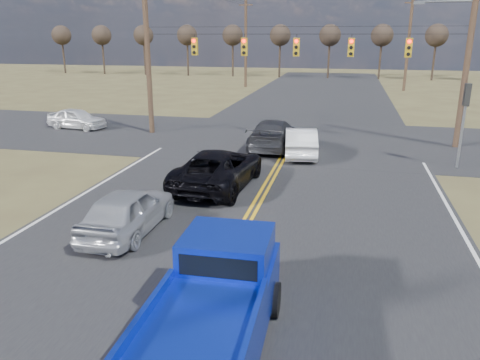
% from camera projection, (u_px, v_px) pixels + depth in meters
% --- Properties ---
extents(ground, '(160.00, 160.00, 0.00)m').
position_uv_depth(ground, '(204.00, 298.00, 11.08)').
color(ground, brown).
rests_on(ground, ground).
extents(road_main, '(14.00, 120.00, 0.02)m').
position_uv_depth(road_main, '(272.00, 178.00, 20.38)').
color(road_main, '#28282B').
rests_on(road_main, ground).
extents(road_cross, '(120.00, 12.00, 0.02)m').
position_uv_depth(road_cross, '(293.00, 139.00, 27.83)').
color(road_cross, '#28282B').
rests_on(road_cross, ground).
extents(signal_gantry, '(19.60, 4.83, 10.00)m').
position_uv_depth(signal_gantry, '(305.00, 52.00, 26.02)').
color(signal_gantry, '#473323').
rests_on(signal_gantry, ground).
extents(utility_poles, '(19.60, 58.32, 10.00)m').
position_uv_depth(utility_poles, '(294.00, 49.00, 25.35)').
color(utility_poles, '#473323').
rests_on(utility_poles, ground).
extents(treeline, '(87.00, 117.80, 7.40)m').
position_uv_depth(treeline, '(310.00, 38.00, 34.48)').
color(treeline, '#33261C').
rests_on(treeline, ground).
extents(pickup_truck, '(2.28, 5.46, 2.03)m').
position_uv_depth(pickup_truck, '(213.00, 311.00, 8.82)').
color(pickup_truck, black).
rests_on(pickup_truck, ground).
extents(silver_suv, '(1.75, 4.31, 1.46)m').
position_uv_depth(silver_suv, '(128.00, 210.00, 14.56)').
color(silver_suv, '#B0B3B9').
rests_on(silver_suv, ground).
extents(black_suv, '(2.95, 5.78, 1.56)m').
position_uv_depth(black_suv, '(218.00, 168.00, 18.96)').
color(black_suv, black).
rests_on(black_suv, ground).
extents(white_car_queue, '(2.12, 4.61, 1.46)m').
position_uv_depth(white_car_queue, '(301.00, 142.00, 23.92)').
color(white_car_queue, white).
rests_on(white_car_queue, ground).
extents(dgrey_car_queue, '(2.35, 5.47, 1.57)m').
position_uv_depth(dgrey_car_queue, '(274.00, 134.00, 25.44)').
color(dgrey_car_queue, '#36373B').
rests_on(dgrey_car_queue, ground).
extents(cross_car_west, '(2.13, 4.15, 1.35)m').
position_uv_depth(cross_car_west, '(77.00, 119.00, 30.83)').
color(cross_car_west, white).
rests_on(cross_car_west, ground).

